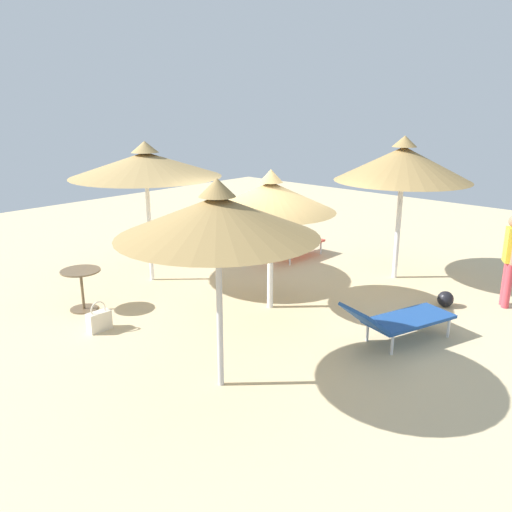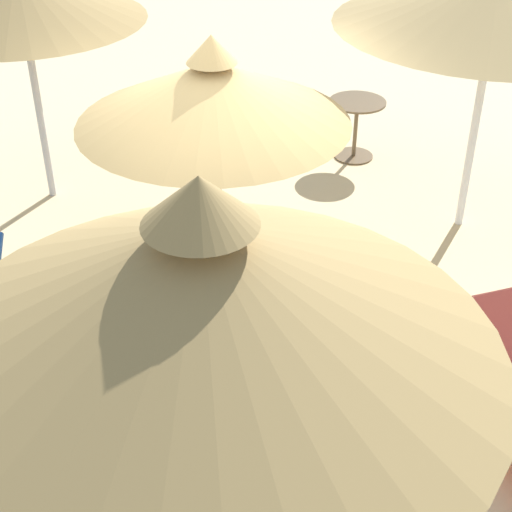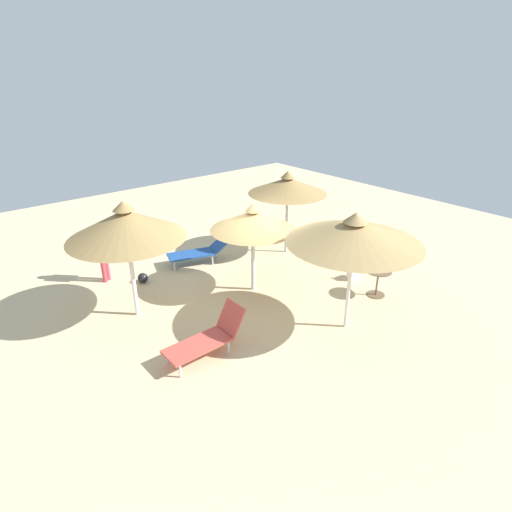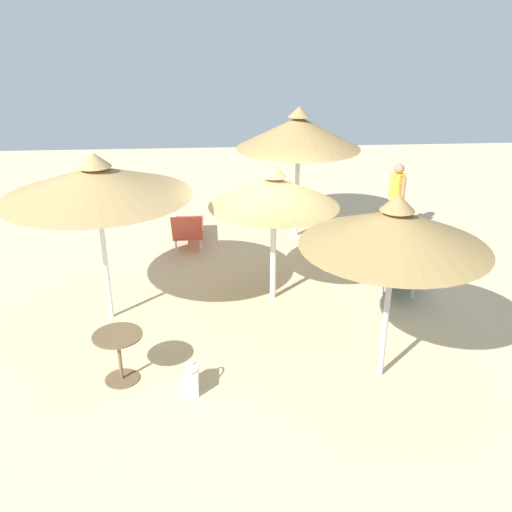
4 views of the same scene
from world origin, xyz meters
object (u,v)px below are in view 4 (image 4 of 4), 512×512
object	(u,v)px
handbag	(192,379)
beach_ball	(368,242)
person_standing_edge	(396,195)
lounge_chair_far_right	(399,269)
side_table_round	(119,349)
parasol_umbrella_near_right	(274,191)
parasol_umbrella_front	(299,132)
parasol_umbrella_near_left	(395,228)
lounge_chair_back	(188,228)
parasol_umbrella_far_left	(96,181)

from	to	relation	value
handbag	beach_ball	size ratio (longest dim) A/B	1.75
person_standing_edge	handbag	distance (m)	7.14
lounge_chair_far_right	side_table_round	world-z (taller)	lounge_chair_far_right
person_standing_edge	beach_ball	world-z (taller)	person_standing_edge
parasol_umbrella_near_right	parasol_umbrella_front	xyz separation A→B (m)	(-3.03, 0.83, 0.37)
beach_ball	handbag	bearing A→B (deg)	-37.56
parasol_umbrella_front	beach_ball	size ratio (longest dim) A/B	10.22
person_standing_edge	parasol_umbrella_near_right	bearing A→B (deg)	-46.77
side_table_round	beach_ball	distance (m)	6.49
parasol_umbrella_near_left	lounge_chair_back	size ratio (longest dim) A/B	1.52
person_standing_edge	side_table_round	bearing A→B (deg)	-46.23
parasol_umbrella_front	lounge_chair_back	xyz separation A→B (m)	(0.49, -2.43, -1.95)
lounge_chair_far_right	beach_ball	xyz separation A→B (m)	(-1.95, -0.07, -0.24)
parasol_umbrella_near_left	handbag	world-z (taller)	parasol_umbrella_near_left
parasol_umbrella_far_left	beach_ball	bearing A→B (deg)	117.54
handbag	parasol_umbrella_near_left	bearing A→B (deg)	93.28
parasol_umbrella_far_left	lounge_chair_far_right	world-z (taller)	parasol_umbrella_far_left
lounge_chair_far_right	handbag	xyz separation A→B (m)	(2.83, -3.74, -0.21)
parasol_umbrella_front	lounge_chair_back	world-z (taller)	parasol_umbrella_front
parasol_umbrella_near_right	lounge_chair_far_right	world-z (taller)	parasol_umbrella_near_right
parasol_umbrella_far_left	lounge_chair_far_right	bearing A→B (deg)	97.86
parasol_umbrella_front	person_standing_edge	size ratio (longest dim) A/B	1.74
handbag	beach_ball	world-z (taller)	handbag
side_table_round	lounge_chair_back	bearing A→B (deg)	171.02
parasol_umbrella_front	handbag	world-z (taller)	parasol_umbrella_front
parasol_umbrella_front	parasol_umbrella_near_right	bearing A→B (deg)	-15.38
handbag	beach_ball	xyz separation A→B (m)	(-4.78, 3.68, -0.03)
parasol_umbrella_near_left	person_standing_edge	distance (m)	5.80
parasol_umbrella_far_left	person_standing_edge	bearing A→B (deg)	120.05
parasol_umbrella_near_left	parasol_umbrella_far_left	bearing A→B (deg)	-115.51
beach_ball	lounge_chair_far_right	bearing A→B (deg)	2.00
parasol_umbrella_front	side_table_round	distance (m)	6.51
parasol_umbrella_near_left	beach_ball	distance (m)	5.18
parasol_umbrella_near_left	handbag	distance (m)	3.38
person_standing_edge	side_table_round	xyz separation A→B (m)	(5.23, -5.45, -0.45)
parasol_umbrella_near_right	parasol_umbrella_far_left	size ratio (longest dim) A/B	0.83
parasol_umbrella_front	parasol_umbrella_far_left	distance (m)	5.07
parasol_umbrella_near_left	lounge_chair_far_right	xyz separation A→B (m)	(-2.68, 1.08, -1.85)
lounge_chair_back	parasol_umbrella_near_left	bearing A→B (deg)	30.11
person_standing_edge	parasol_umbrella_far_left	bearing A→B (deg)	-59.95
parasol_umbrella_far_left	lounge_chair_back	bearing A→B (deg)	158.43
parasol_umbrella_front	beach_ball	world-z (taller)	parasol_umbrella_front
parasol_umbrella_near_right	parasol_umbrella_far_left	distance (m)	2.87
parasol_umbrella_near_right	handbag	world-z (taller)	parasol_umbrella_near_right
parasol_umbrella_far_left	handbag	distance (m)	3.37
lounge_chair_far_right	side_table_round	distance (m)	5.38
parasol_umbrella_far_left	handbag	size ratio (longest dim) A/B	5.92
parasol_umbrella_front	handbag	size ratio (longest dim) A/B	5.83
parasol_umbrella_near_left	side_table_round	xyz separation A→B (m)	(-0.14, -3.67, -1.74)
lounge_chair_far_right	person_standing_edge	world-z (taller)	person_standing_edge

